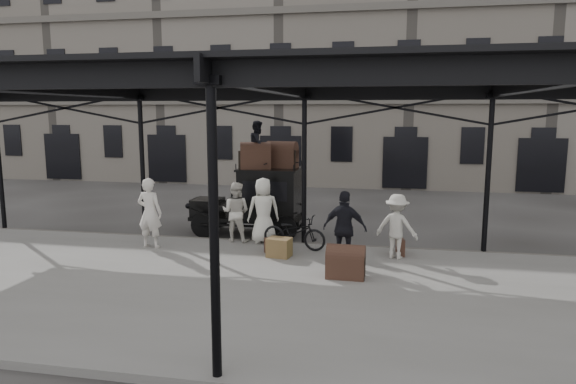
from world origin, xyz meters
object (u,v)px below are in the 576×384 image
porter_left (150,213)px  porter_official (345,228)px  bicycle (294,232)px  taxi (260,198)px  steamer_trunk_roof_near (255,158)px  steamer_trunk_platform (346,264)px

porter_left → porter_official: bearing=177.7°
bicycle → porter_left: bearing=108.7°
taxi → porter_official: 4.44m
porter_official → steamer_trunk_roof_near: 4.55m
taxi → porter_left: bearing=-133.7°
porter_left → bicycle: 4.08m
porter_left → bicycle: porter_left is taller
porter_left → porter_official: porter_left is taller
steamer_trunk_roof_near → steamer_trunk_platform: size_ratio=1.07×
taxi → porter_official: (2.98, -3.29, -0.12)m
taxi → porter_left: size_ratio=1.84×
porter_left → bicycle: (4.00, 0.61, -0.51)m
porter_left → steamer_trunk_platform: bearing=168.5°
bicycle → steamer_trunk_platform: 2.75m
porter_official → porter_left: bearing=1.9°
bicycle → steamer_trunk_roof_near: (-1.56, 1.78, 1.90)m
taxi → porter_official: taxi is taller
bicycle → steamer_trunk_platform: bicycle is taller
bicycle → steamer_trunk_roof_near: 3.03m
porter_left → steamer_trunk_roof_near: bearing=-131.1°
porter_official → steamer_trunk_platform: (0.11, -0.96, -0.61)m
taxi → bicycle: size_ratio=2.01×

